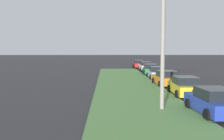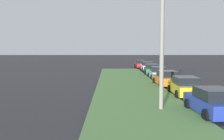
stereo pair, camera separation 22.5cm
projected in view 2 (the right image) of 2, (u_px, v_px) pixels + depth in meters
The scene contains 9 objects.
grass_median at pixel (138, 104), 17.07m from camera, with size 60.00×6.00×0.12m, color #517F42.
parked_car_blue at pixel (213, 102), 14.50m from camera, with size 4.38×2.17×1.47m.
parked_car_yellow at pixel (185, 87), 20.44m from camera, with size 4.34×2.09×1.47m.
parked_car_orange at pixel (167, 78), 26.01m from camera, with size 4.38×2.18×1.47m.
parked_car_silver at pixel (158, 73), 31.91m from camera, with size 4.34×2.10×1.47m.
parked_car_green at pixel (152, 69), 37.38m from camera, with size 4.39×2.20×1.47m.
parked_car_white at pixel (147, 66), 43.64m from camera, with size 4.31×2.04×1.47m.
parked_car_red at pixel (140, 64), 50.37m from camera, with size 4.31×2.03×1.47m.
streetlight at pixel (168, 34), 15.19m from camera, with size 0.67×2.87×7.50m.
Camera 2 is at (-6.83, 8.37, 3.54)m, focal length 43.71 mm.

